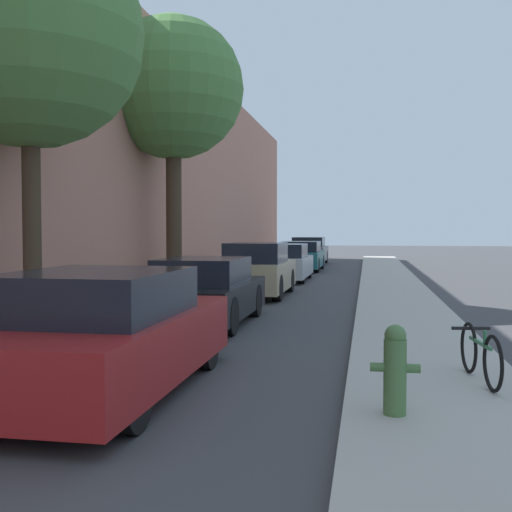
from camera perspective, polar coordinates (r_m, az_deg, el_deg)
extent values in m
plane|color=#3D3D3F|center=(15.70, 2.39, -4.26)|extent=(120.00, 120.00, 0.00)
cube|color=#ADA89E|center=(16.34, -7.76, -3.80)|extent=(2.00, 52.00, 0.12)
cube|color=#ADA89E|center=(15.57, 13.05, -4.15)|extent=(2.00, 52.00, 0.12)
cube|color=tan|center=(16.84, -12.27, 9.48)|extent=(0.70, 52.00, 7.82)
cylinder|color=black|center=(8.75, -15.49, -7.52)|extent=(0.22, 0.64, 0.64)
cylinder|color=black|center=(8.17, -4.69, -8.14)|extent=(0.22, 0.64, 0.64)
cylinder|color=black|center=(5.76, -11.52, -12.66)|extent=(0.22, 0.64, 0.64)
cube|color=maroon|center=(7.20, -13.94, -7.97)|extent=(1.91, 4.19, 0.70)
cube|color=black|center=(6.97, -14.56, -3.37)|extent=(1.68, 2.18, 0.49)
cylinder|color=black|center=(13.38, -6.40, -3.96)|extent=(0.22, 0.68, 0.68)
cylinder|color=black|center=(13.03, -0.15, -4.12)|extent=(0.22, 0.68, 0.68)
cylinder|color=black|center=(11.09, -10.00, -5.29)|extent=(0.22, 0.68, 0.68)
cylinder|color=black|center=(10.67, -2.50, -5.56)|extent=(0.22, 0.68, 0.68)
cube|color=black|center=(12.00, -4.67, -3.94)|extent=(1.68, 3.92, 0.61)
cube|color=black|center=(11.80, -4.88, -1.37)|extent=(1.48, 2.04, 0.48)
cylinder|color=black|center=(18.46, -1.45, -2.19)|extent=(0.22, 0.69, 0.69)
cylinder|color=black|center=(18.22, 3.09, -2.25)|extent=(0.22, 0.69, 0.69)
cylinder|color=black|center=(16.07, -3.22, -2.87)|extent=(0.22, 0.69, 0.69)
cylinder|color=black|center=(15.79, 1.98, -2.96)|extent=(0.22, 0.69, 0.69)
cube|color=tan|center=(17.10, 0.13, -1.82)|extent=(1.67, 3.97, 0.75)
cube|color=black|center=(16.91, 0.04, 0.32)|extent=(1.47, 2.06, 0.54)
cylinder|color=black|center=(23.81, 0.82, -1.27)|extent=(0.22, 0.60, 0.60)
cylinder|color=black|center=(23.59, 4.86, -1.31)|extent=(0.22, 0.60, 0.60)
cylinder|color=black|center=(21.30, -0.30, -1.70)|extent=(0.22, 0.60, 0.60)
cylinder|color=black|center=(21.06, 4.21, -1.75)|extent=(0.22, 0.60, 0.60)
cube|color=silver|center=(22.41, 2.41, -0.96)|extent=(1.91, 4.11, 0.69)
cube|color=black|center=(22.22, 2.36, 0.51)|extent=(1.68, 2.14, 0.47)
cylinder|color=black|center=(29.59, 3.03, -0.50)|extent=(0.22, 0.66, 0.66)
cylinder|color=black|center=(29.44, 6.04, -0.53)|extent=(0.22, 0.66, 0.66)
cylinder|color=black|center=(26.79, 2.27, -0.80)|extent=(0.22, 0.66, 0.66)
cylinder|color=black|center=(26.62, 5.60, -0.83)|extent=(0.22, 0.66, 0.66)
cube|color=#1E6066|center=(28.09, 4.25, -0.27)|extent=(1.77, 4.57, 0.68)
cube|color=black|center=(27.89, 4.21, 0.88)|extent=(1.56, 2.38, 0.47)
cylinder|color=black|center=(35.02, 3.83, -0.04)|extent=(0.22, 0.69, 0.69)
cylinder|color=black|center=(34.88, 6.42, -0.06)|extent=(0.22, 0.69, 0.69)
cylinder|color=black|center=(32.32, 3.30, -0.24)|extent=(0.22, 0.69, 0.69)
cylinder|color=black|center=(32.17, 6.11, -0.26)|extent=(0.22, 0.69, 0.69)
cube|color=slate|center=(33.58, 4.92, 0.24)|extent=(1.80, 4.39, 0.76)
cube|color=black|center=(33.38, 4.90, 1.31)|extent=(1.59, 2.28, 0.50)
cylinder|color=#423323|center=(10.42, -19.96, 3.37)|extent=(0.29, 0.29, 3.79)
sphere|color=#4C7F3D|center=(10.87, -20.18, 18.75)|extent=(3.59, 3.59, 3.59)
cylinder|color=#423323|center=(16.95, -7.58, 4.20)|extent=(0.42, 0.42, 4.48)
sphere|color=#4C7F3D|center=(17.37, -7.64, 15.10)|extent=(3.81, 3.81, 3.81)
cylinder|color=#47703D|center=(5.90, 12.69, -10.81)|extent=(0.21, 0.21, 0.70)
sphere|color=#47703D|center=(5.83, 12.72, -7.14)|extent=(0.20, 0.20, 0.20)
cylinder|color=#47703D|center=(5.88, 11.13, -10.01)|extent=(0.14, 0.08, 0.08)
cylinder|color=#47703D|center=(5.90, 14.25, -10.01)|extent=(0.14, 0.08, 0.08)
torus|color=black|center=(7.82, 19.02, -7.98)|extent=(0.11, 0.60, 0.60)
torus|color=black|center=(7.00, 20.99, -9.23)|extent=(0.11, 0.60, 0.60)
cube|color=#2D7547|center=(7.38, 19.96, -7.54)|extent=(0.13, 0.73, 0.04)
cylinder|color=#2D7547|center=(7.22, 20.34, -7.10)|extent=(0.04, 0.04, 0.17)
cube|color=black|center=(7.71, 19.18, -6.31)|extent=(0.44, 0.09, 0.04)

